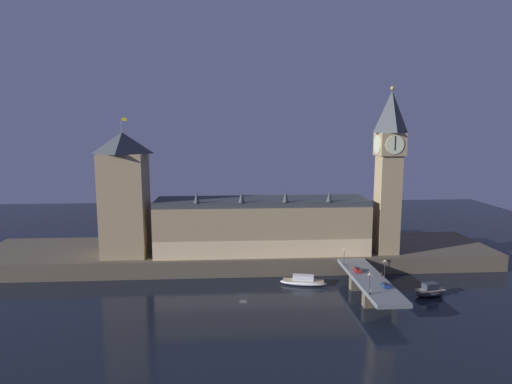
% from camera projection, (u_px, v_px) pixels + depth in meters
% --- Properties ---
extents(ground_plane, '(400.00, 400.00, 0.00)m').
position_uv_depth(ground_plane, '(243.00, 295.00, 151.73)').
color(ground_plane, black).
extents(embankment, '(220.00, 42.00, 6.89)m').
position_uv_depth(embankment, '(240.00, 254.00, 189.75)').
color(embankment, brown).
rests_on(embankment, ground_plane).
extents(parliament_hall, '(88.12, 21.21, 27.16)m').
position_uv_depth(parliament_hall, '(262.00, 225.00, 180.26)').
color(parliament_hall, tan).
rests_on(parliament_hall, embankment).
extents(clock_tower, '(10.82, 10.93, 68.47)m').
position_uv_depth(clock_tower, '(389.00, 167.00, 174.97)').
color(clock_tower, tan).
rests_on(clock_tower, embankment).
extents(victoria_tower, '(17.81, 17.81, 56.25)m').
position_uv_depth(victoria_tower, '(125.00, 194.00, 173.95)').
color(victoria_tower, tan).
rests_on(victoria_tower, embankment).
extents(bridge, '(10.79, 46.00, 7.03)m').
position_uv_depth(bridge, '(370.00, 283.00, 148.85)').
color(bridge, slate).
rests_on(bridge, ground_plane).
extents(car_northbound_lead, '(2.01, 4.32, 1.53)m').
position_uv_depth(car_northbound_lead, '(357.00, 270.00, 155.15)').
color(car_northbound_lead, red).
rests_on(car_northbound_lead, bridge).
extents(car_southbound_lead, '(1.90, 3.86, 1.37)m').
position_uv_depth(car_southbound_lead, '(386.00, 285.00, 140.03)').
color(car_southbound_lead, navy).
rests_on(car_southbound_lead, bridge).
extents(pedestrian_near_rail, '(0.38, 0.38, 1.77)m').
position_uv_depth(pedestrian_near_rail, '(370.00, 292.00, 133.56)').
color(pedestrian_near_rail, black).
rests_on(pedestrian_near_rail, bridge).
extents(pedestrian_mid_walk, '(0.38, 0.38, 1.57)m').
position_uv_depth(pedestrian_mid_walk, '(382.00, 274.00, 150.19)').
color(pedestrian_mid_walk, black).
rests_on(pedestrian_mid_walk, bridge).
extents(pedestrian_far_rail, '(0.38, 0.38, 1.74)m').
position_uv_depth(pedestrian_far_rail, '(347.00, 265.00, 160.17)').
color(pedestrian_far_rail, black).
rests_on(pedestrian_far_rail, bridge).
extents(street_lamp_near, '(1.34, 0.60, 7.00)m').
position_uv_depth(street_lamp_near, '(370.00, 281.00, 133.10)').
color(street_lamp_near, '#2D3333').
rests_on(street_lamp_near, bridge).
extents(street_lamp_mid, '(1.34, 0.60, 6.39)m').
position_uv_depth(street_lamp_mid, '(385.00, 267.00, 148.35)').
color(street_lamp_mid, '#2D3333').
rests_on(street_lamp_mid, bridge).
extents(street_lamp_far, '(1.34, 0.60, 6.59)m').
position_uv_depth(street_lamp_far, '(344.00, 255.00, 162.21)').
color(street_lamp_far, '#2D3333').
rests_on(street_lamp_far, bridge).
extents(boat_upstream, '(17.93, 8.11, 3.95)m').
position_uv_depth(boat_upstream, '(303.00, 281.00, 161.16)').
color(boat_upstream, white).
rests_on(boat_upstream, ground_plane).
extents(boat_downstream, '(12.21, 7.50, 4.68)m').
position_uv_depth(boat_downstream, '(430.00, 291.00, 150.65)').
color(boat_downstream, '#28282D').
rests_on(boat_downstream, ground_plane).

